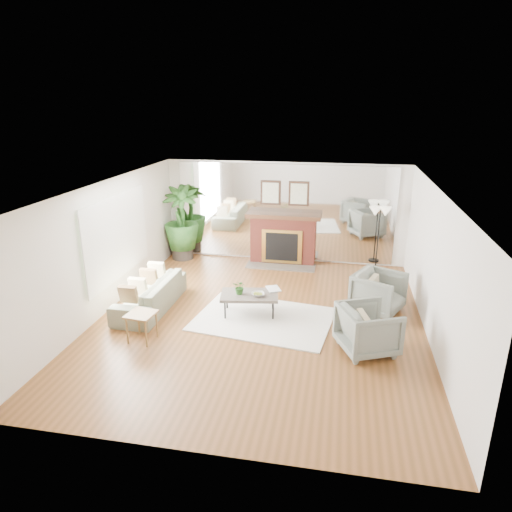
% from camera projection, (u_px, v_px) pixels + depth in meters
% --- Properties ---
extents(ground, '(7.00, 7.00, 0.00)m').
position_uv_depth(ground, '(259.00, 320.00, 8.59)').
color(ground, brown).
rests_on(ground, ground).
extents(wall_left, '(0.02, 7.00, 2.50)m').
position_uv_depth(wall_left, '(106.00, 248.00, 8.71)').
color(wall_left, silver).
rests_on(wall_left, ground).
extents(wall_right, '(0.02, 7.00, 2.50)m').
position_uv_depth(wall_right, '(435.00, 268.00, 7.66)').
color(wall_right, silver).
rests_on(wall_right, ground).
extents(wall_back, '(6.00, 0.02, 2.50)m').
position_uv_depth(wall_back, '(285.00, 212.00, 11.43)').
color(wall_back, silver).
rests_on(wall_back, ground).
extents(mirror_panel, '(5.40, 0.04, 2.40)m').
position_uv_depth(mirror_panel, '(284.00, 213.00, 11.41)').
color(mirror_panel, silver).
rests_on(mirror_panel, wall_back).
extents(window_panel, '(0.04, 2.40, 1.50)m').
position_uv_depth(window_panel, '(117.00, 237.00, 9.05)').
color(window_panel, '#B2E09E').
rests_on(window_panel, wall_left).
extents(fireplace, '(1.85, 0.83, 2.05)m').
position_uv_depth(fireplace, '(283.00, 238.00, 11.40)').
color(fireplace, maroon).
rests_on(fireplace, ground).
extents(area_rug, '(2.71, 2.10, 0.03)m').
position_uv_depth(area_rug, '(263.00, 319.00, 8.59)').
color(area_rug, white).
rests_on(area_rug, ground).
extents(coffee_table, '(1.17, 0.80, 0.43)m').
position_uv_depth(coffee_table, '(249.00, 296.00, 8.67)').
color(coffee_table, '#554C43').
rests_on(coffee_table, ground).
extents(sofa, '(0.81, 2.02, 0.59)m').
position_uv_depth(sofa, '(150.00, 294.00, 9.00)').
color(sofa, gray).
rests_on(sofa, ground).
extents(armchair_back, '(1.17, 1.16, 0.80)m').
position_uv_depth(armchair_back, '(378.00, 293.00, 8.80)').
color(armchair_back, slate).
rests_on(armchair_back, ground).
extents(armchair_front, '(1.14, 1.13, 0.79)m').
position_uv_depth(armchair_front, '(368.00, 329.00, 7.41)').
color(armchair_front, slate).
rests_on(armchair_front, ground).
extents(side_table, '(0.50, 0.50, 0.51)m').
position_uv_depth(side_table, '(141.00, 318.00, 7.72)').
color(side_table, olive).
rests_on(side_table, ground).
extents(potted_ficus, '(1.08, 1.08, 1.89)m').
position_uv_depth(potted_ficus, '(181.00, 221.00, 11.60)').
color(potted_ficus, black).
rests_on(potted_ficus, ground).
extents(floor_lamp, '(0.51, 0.28, 1.58)m').
position_uv_depth(floor_lamp, '(380.00, 217.00, 10.63)').
color(floor_lamp, black).
rests_on(floor_lamp, ground).
extents(tabletop_plant, '(0.30, 0.28, 0.28)m').
position_uv_depth(tabletop_plant, '(240.00, 287.00, 8.61)').
color(tabletop_plant, '#366926').
rests_on(tabletop_plant, coffee_table).
extents(fruit_bowl, '(0.30, 0.30, 0.06)m').
position_uv_depth(fruit_bowl, '(258.00, 294.00, 8.57)').
color(fruit_bowl, olive).
rests_on(fruit_bowl, coffee_table).
extents(book, '(0.35, 0.39, 0.02)m').
position_uv_depth(book, '(267.00, 289.00, 8.83)').
color(book, olive).
rests_on(book, coffee_table).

